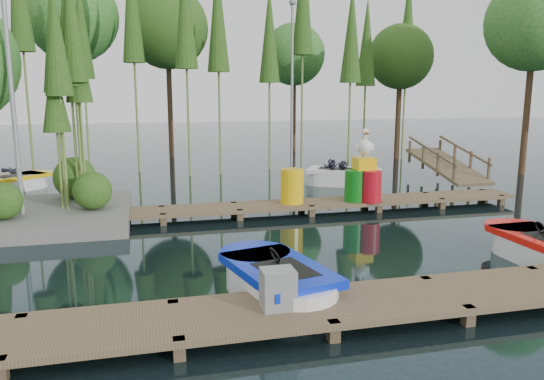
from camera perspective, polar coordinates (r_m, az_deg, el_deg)
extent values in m
plane|color=#1B2E33|center=(12.43, -1.69, -5.51)|extent=(90.00, 90.00, 0.00)
cube|color=brown|center=(8.26, 5.10, -12.41)|extent=(18.00, 1.50, 0.10)
cube|color=brown|center=(7.60, -27.11, -17.47)|extent=(0.16, 0.16, 0.50)
cube|color=brown|center=(8.71, -25.23, -13.62)|extent=(0.16, 0.16, 0.50)
cube|color=brown|center=(7.40, -9.92, -17.17)|extent=(0.16, 0.16, 0.50)
cube|color=brown|center=(8.53, -10.56, -13.24)|extent=(0.16, 0.16, 0.50)
cube|color=brown|center=(7.81, 6.63, -15.51)|extent=(0.16, 0.16, 0.50)
cube|color=brown|center=(8.89, 3.73, -12.05)|extent=(0.16, 0.16, 0.50)
cube|color=brown|center=(8.74, 20.32, -13.16)|extent=(0.16, 0.16, 0.50)
cube|color=brown|center=(9.72, 16.12, -10.42)|extent=(0.16, 0.16, 0.50)
cube|color=brown|center=(10.91, 26.07, -8.75)|extent=(0.16, 0.16, 0.50)
cube|color=brown|center=(14.95, 0.02, -1.71)|extent=(15.00, 1.20, 0.10)
cube|color=brown|center=(15.47, -26.97, -3.25)|extent=(0.16, 0.16, 0.50)
cube|color=brown|center=(14.20, -19.82, -3.88)|extent=(0.16, 0.16, 0.50)
cube|color=brown|center=(15.12, -19.47, -2.97)|extent=(0.16, 0.16, 0.50)
cube|color=brown|center=(14.12, -11.60, -3.52)|extent=(0.16, 0.16, 0.50)
cube|color=brown|center=(15.05, -11.76, -2.63)|extent=(0.16, 0.16, 0.50)
cube|color=brown|center=(14.33, -3.46, -3.10)|extent=(0.16, 0.16, 0.50)
cube|color=brown|center=(15.25, -4.12, -2.25)|extent=(0.16, 0.16, 0.50)
cube|color=brown|center=(14.82, 4.28, -2.64)|extent=(0.16, 0.16, 0.50)
cube|color=brown|center=(15.71, 3.19, -1.85)|extent=(0.16, 0.16, 0.50)
cube|color=brown|center=(15.56, 11.40, -2.18)|extent=(0.16, 0.16, 0.50)
cube|color=brown|center=(16.41, 9.98, -1.45)|extent=(0.16, 0.16, 0.50)
cube|color=brown|center=(16.52, 17.78, -1.73)|extent=(0.16, 0.16, 0.50)
cube|color=brown|center=(17.32, 16.13, -1.07)|extent=(0.16, 0.16, 0.50)
cube|color=brown|center=(17.66, 23.40, -1.32)|extent=(0.16, 0.16, 0.50)
cube|color=brown|center=(18.41, 21.61, -0.72)|extent=(0.16, 0.16, 0.50)
cube|color=slate|center=(15.43, -26.63, -2.75)|extent=(6.20, 4.20, 0.42)
sphere|color=#315B1C|center=(14.30, -26.93, -1.07)|extent=(0.90, 0.90, 0.90)
sphere|color=#315B1C|center=(16.17, -20.44, 1.23)|extent=(1.20, 1.20, 1.20)
sphere|color=#315B1C|center=(14.56, -18.75, -0.06)|extent=(1.00, 1.00, 1.00)
cylinder|color=olive|center=(15.33, -20.65, 8.17)|extent=(0.07, 0.07, 5.93)
cone|color=#315B1C|center=(15.40, -21.18, 15.89)|extent=(0.70, 0.70, 2.97)
cylinder|color=olive|center=(15.21, -21.88, 7.56)|extent=(0.07, 0.07, 5.66)
cone|color=#315B1C|center=(15.25, -22.43, 15.00)|extent=(0.70, 0.70, 2.83)
cylinder|color=olive|center=(15.35, -19.85, 6.90)|extent=(0.07, 0.07, 5.22)
cone|color=#315B1C|center=(15.35, -20.30, 13.71)|extent=(0.70, 0.70, 2.61)
cylinder|color=olive|center=(14.58, -21.69, 7.20)|extent=(0.07, 0.07, 5.53)
cone|color=#315B1C|center=(14.61, -22.24, 14.78)|extent=(0.70, 0.70, 2.76)
cylinder|color=olive|center=(14.79, -21.98, 4.26)|extent=(0.07, 0.07, 4.01)
cone|color=#315B1C|center=(14.71, -22.37, 9.70)|extent=(0.70, 0.70, 2.01)
cylinder|color=olive|center=(15.20, -20.24, 8.51)|extent=(0.07, 0.07, 6.11)
cone|color=#315B1C|center=(15.29, -20.79, 16.53)|extent=(0.70, 0.70, 3.05)
cylinder|color=#412C1B|center=(24.03, 25.81, 8.68)|extent=(0.26, 0.26, 6.06)
sphere|color=#3C7D2F|center=(24.16, 26.42, 15.85)|extent=(3.81, 3.81, 3.81)
cylinder|color=#412C1B|center=(27.35, 13.44, 8.51)|extent=(0.26, 0.26, 5.02)
sphere|color=#315B1C|center=(27.37, 13.68, 13.76)|extent=(3.16, 3.16, 3.16)
cylinder|color=#412C1B|center=(29.55, 2.34, 9.23)|extent=(0.26, 0.26, 5.31)
sphere|color=#3C7D2F|center=(29.59, 2.38, 14.37)|extent=(3.34, 3.34, 3.34)
cylinder|color=#412C1B|center=(27.73, -10.96, 10.12)|extent=(0.26, 0.26, 6.46)
sphere|color=#315B1C|center=(27.89, -11.20, 16.77)|extent=(4.06, 4.06, 4.06)
cylinder|color=#412C1B|center=(27.81, -20.23, 10.06)|extent=(0.26, 0.26, 6.85)
sphere|color=#3C7D2F|center=(28.01, -20.71, 17.07)|extent=(4.31, 4.31, 4.31)
cylinder|color=olive|center=(22.90, -25.16, 13.20)|extent=(0.09, 0.09, 9.66)
cylinder|color=olive|center=(23.59, -19.55, 11.09)|extent=(0.09, 0.09, 7.69)
cone|color=#315B1C|center=(23.72, -19.90, 16.29)|extent=(0.90, 0.90, 4.23)
cylinder|color=olive|center=(23.16, -14.58, 12.99)|extent=(0.09, 0.09, 8.99)
cone|color=#315B1C|center=(23.40, -14.89, 19.15)|extent=(0.90, 0.90, 4.94)
cylinder|color=olive|center=(21.62, -9.15, 12.63)|extent=(0.09, 0.09, 8.44)
cone|color=#315B1C|center=(21.82, -9.34, 18.84)|extent=(0.90, 0.90, 4.64)
cylinder|color=olive|center=(21.90, -5.74, 12.41)|extent=(0.09, 0.09, 8.22)
cone|color=#315B1C|center=(22.08, -5.86, 18.39)|extent=(0.90, 0.90, 4.52)
cylinder|color=olive|center=(23.18, -0.28, 11.37)|extent=(0.09, 0.09, 7.41)
cone|color=#315B1C|center=(23.29, -0.28, 16.48)|extent=(0.90, 0.90, 4.07)
cylinder|color=olive|center=(23.85, 3.29, 14.19)|extent=(0.09, 0.09, 9.77)
cylinder|color=olive|center=(23.21, 8.41, 11.25)|extent=(0.09, 0.09, 7.40)
cone|color=#315B1C|center=(23.32, 8.55, 16.35)|extent=(0.90, 0.90, 4.07)
cylinder|color=olive|center=(25.21, 9.99, 10.87)|extent=(0.09, 0.09, 7.14)
cone|color=#315B1C|center=(25.30, 10.15, 15.40)|extent=(0.90, 0.90, 3.93)
cylinder|color=olive|center=(27.23, 14.18, 12.25)|extent=(0.09, 0.09, 8.61)
cone|color=#315B1C|center=(27.41, 14.42, 17.28)|extent=(0.90, 0.90, 4.74)
cylinder|color=gray|center=(14.47, -26.24, 9.75)|extent=(0.12, 0.12, 7.00)
cylinder|color=gray|center=(23.58, 2.16, 10.86)|extent=(0.12, 0.12, 7.00)
sphere|color=gray|center=(23.85, 2.22, 19.54)|extent=(0.30, 0.30, 0.30)
cube|color=brown|center=(21.70, 18.30, 2.50)|extent=(1.50, 3.94, 0.95)
cube|color=brown|center=(19.99, 19.02, 1.90)|extent=(0.08, 0.08, 0.90)
cube|color=brown|center=(20.90, 17.42, 2.66)|extent=(0.08, 0.08, 0.90)
cube|color=brown|center=(21.82, 15.94, 3.37)|extent=(0.08, 0.08, 0.90)
cube|color=brown|center=(22.76, 14.59, 4.01)|extent=(0.08, 0.08, 0.90)
cube|color=brown|center=(21.27, 16.79, 4.06)|extent=(0.06, 3.54, 0.83)
cube|color=brown|center=(20.78, 22.27, 2.00)|extent=(0.08, 0.08, 0.90)
cube|color=brown|center=(21.65, 20.59, 2.74)|extent=(0.08, 0.08, 0.90)
cube|color=brown|center=(22.55, 19.04, 3.42)|extent=(0.08, 0.08, 0.90)
cube|color=brown|center=(23.46, 17.61, 4.04)|extent=(0.08, 0.08, 0.90)
cube|color=brown|center=(22.01, 19.94, 4.09)|extent=(0.06, 3.54, 0.83)
cube|color=white|center=(9.06, 0.75, -10.47)|extent=(1.53, 1.54, 0.58)
cylinder|color=white|center=(9.59, -1.07, -9.23)|extent=(1.53, 1.53, 0.58)
cylinder|color=white|center=(8.54, 2.82, -11.85)|extent=(1.53, 1.53, 0.58)
cube|color=#0823CD|center=(8.95, 0.76, -8.57)|extent=(1.77, 2.45, 0.15)
cylinder|color=#0823CD|center=(9.74, -1.84, -6.94)|extent=(1.56, 1.56, 0.15)
cube|color=black|center=(8.76, 1.42, -8.69)|extent=(1.01, 1.20, 0.06)
torus|color=black|center=(9.01, 0.28, -7.00)|extent=(0.22, 0.32, 0.28)
cube|color=white|center=(12.25, 27.14, -6.02)|extent=(1.24, 1.25, 0.55)
cylinder|color=white|center=(12.68, 25.30, -5.32)|extent=(1.24, 1.24, 0.55)
cylinder|color=red|center=(12.80, 24.61, -3.71)|extent=(1.26, 1.26, 0.14)
torus|color=black|center=(12.23, 26.87, -3.59)|extent=(0.16, 0.28, 0.27)
cube|color=white|center=(20.57, -25.89, 0.49)|extent=(1.59, 1.59, 0.51)
cylinder|color=white|center=(20.86, -24.56, 0.73)|extent=(1.59, 1.59, 0.51)
cylinder|color=white|center=(20.30, -27.25, 0.25)|extent=(1.59, 1.59, 0.51)
cube|color=yellow|center=(20.53, -25.95, 1.27)|extent=(2.21, 2.17, 0.13)
cylinder|color=yellow|center=(20.95, -24.03, 1.60)|extent=(1.62, 1.62, 0.13)
cube|color=black|center=(20.43, -26.41, 1.30)|extent=(1.15, 1.14, 0.06)
torus|color=black|center=(20.57, -25.66, 1.84)|extent=(0.28, 0.28, 0.25)
imported|color=#1E1E2D|center=(20.38, -26.57, 1.91)|extent=(0.50, 0.50, 0.91)
cube|color=white|center=(19.76, 7.18, 1.19)|extent=(1.72, 1.72, 0.58)
cylinder|color=white|center=(19.69, 9.02, 1.11)|extent=(1.71, 1.71, 0.58)
cylinder|color=white|center=(19.84, 5.35, 1.27)|extent=(1.71, 1.71, 0.58)
cube|color=white|center=(19.71, 7.20, 2.10)|extent=(2.55, 2.18, 0.15)
cylinder|color=white|center=(19.62, 9.89, 1.98)|extent=(1.74, 1.74, 0.15)
cube|color=black|center=(19.73, 6.60, 2.26)|extent=(1.29, 1.18, 0.06)
torus|color=black|center=(19.66, 7.67, 2.68)|extent=(0.33, 0.28, 0.28)
imported|color=#1E1E2D|center=(19.70, 6.46, 2.89)|extent=(0.52, 0.48, 0.95)
imported|color=#1E1E2D|center=(20.02, 7.65, 2.80)|extent=(0.41, 0.36, 0.72)
cube|color=gray|center=(7.95, 0.65, -10.59)|extent=(0.49, 0.41, 0.60)
cylinder|color=yellow|center=(14.99, 2.16, 0.42)|extent=(0.65, 0.65, 0.98)
cylinder|color=#0B6913|center=(15.41, 8.92, 0.45)|extent=(0.60, 0.60, 0.90)
cylinder|color=white|center=(15.92, 10.50, 0.73)|extent=(0.60, 0.60, 0.90)
cylinder|color=#B40C19|center=(15.39, 10.59, 0.38)|extent=(0.60, 0.60, 0.90)
cube|color=yellow|center=(15.52, 9.87, 2.84)|extent=(0.55, 0.55, 0.35)
sphere|color=white|center=(15.46, 9.93, 4.59)|extent=(0.44, 0.44, 0.44)
cylinder|color=white|center=(15.44, 9.96, 5.52)|extent=(0.10, 0.10, 0.30)
sphere|color=white|center=(15.42, 9.98, 6.15)|extent=(0.20, 0.20, 0.20)
cone|color=#E6540C|center=(15.24, 10.29, 6.01)|extent=(0.10, 0.30, 0.10)
cube|color=white|center=(15.46, 9.93, 4.59)|extent=(0.55, 0.06, 0.18)
cylinder|color=gray|center=(15.77, 9.94, 0.16)|extent=(0.11, 0.11, 0.63)
sphere|color=white|center=(15.70, 9.99, 1.67)|extent=(0.21, 0.21, 0.21)
cube|color=gray|center=(15.70, 9.99, 1.67)|extent=(0.53, 0.04, 0.04)
cone|color=#E6540C|center=(15.59, 10.18, 1.60)|extent=(0.04, 0.11, 0.04)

